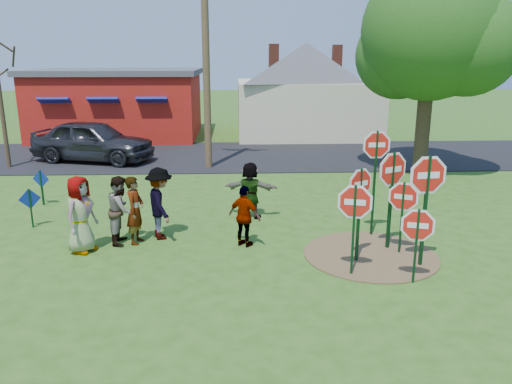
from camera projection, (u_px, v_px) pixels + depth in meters
ground at (187, 243)px, 12.77m from camera, size 120.00×120.00×0.00m
road at (209, 156)px, 23.85m from camera, size 120.00×7.50×0.04m
dirt_patch at (370, 255)px, 11.99m from camera, size 3.20×3.20×0.03m
red_building at (120, 103)px, 29.38m from camera, size 9.40×7.69×3.90m
cream_house at (306, 86)px, 29.58m from camera, size 9.40×9.40×6.50m
stop_sign_a at (355, 210)px, 10.56m from camera, size 0.98×0.29×2.16m
stop_sign_b at (376, 156)px, 12.78m from camera, size 0.98×0.07×2.94m
stop_sign_c at (427, 186)px, 10.91m from camera, size 1.16×0.18×2.71m
stop_sign_d at (392, 177)px, 11.95m from camera, size 1.02×0.52×2.58m
stop_sign_e at (417, 230)px, 10.26m from camera, size 0.91×0.30×1.75m
stop_sign_f at (403, 201)px, 11.80m from camera, size 0.87×0.43×1.90m
stop_sign_g at (360, 194)px, 11.22m from camera, size 0.80×0.51×2.34m
blue_diamond_c at (30, 204)px, 13.78m from camera, size 0.54×0.27×1.12m
blue_diamond_d at (41, 183)px, 15.88m from camera, size 0.57×0.16×1.15m
person_a at (80, 214)px, 11.99m from camera, size 0.91×1.09×1.90m
person_b at (135, 210)px, 12.59m from camera, size 0.52×0.70×1.74m
person_c at (121, 210)px, 12.63m from camera, size 0.68×0.86×1.74m
person_d at (160, 204)px, 12.90m from camera, size 1.09×1.39×1.89m
person_e at (245, 216)px, 12.39m from camera, size 0.97×0.84×1.56m
person_f at (250, 190)px, 14.58m from camera, size 1.63×0.81×1.68m
suv at (93, 141)px, 22.35m from camera, size 5.82×3.61×1.85m
utility_pole at (206, 46)px, 20.05m from camera, size 2.33×0.47×9.55m
leafy_tree at (434, 39)px, 18.93m from camera, size 5.76×5.26×8.19m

